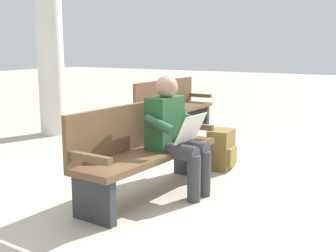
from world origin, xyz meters
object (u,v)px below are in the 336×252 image
object	(u,v)px
person_seated	(174,132)
bench_far	(173,107)
backpack	(222,150)
support_pillar	(48,12)
bench_near	(144,149)

from	to	relation	value
person_seated	bench_far	distance (m)	3.06
backpack	support_pillar	bearing A→B (deg)	-98.21
bench_near	bench_far	size ratio (longest dim) A/B	1.01
backpack	support_pillar	distance (m)	3.78
bench_near	support_pillar	size ratio (longest dim) A/B	0.46
bench_near	support_pillar	distance (m)	3.81
backpack	person_seated	bearing A→B (deg)	-2.08
bench_near	support_pillar	bearing A→B (deg)	-116.94
bench_far	support_pillar	size ratio (longest dim) A/B	0.45
person_seated	bench_far	size ratio (longest dim) A/B	0.65
person_seated	support_pillar	distance (m)	3.86
backpack	bench_far	world-z (taller)	bench_far
person_seated	backpack	bearing A→B (deg)	-179.71
bench_near	bench_far	bearing A→B (deg)	-151.91
bench_near	backpack	size ratio (longest dim) A/B	3.79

